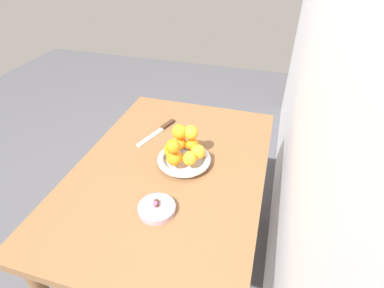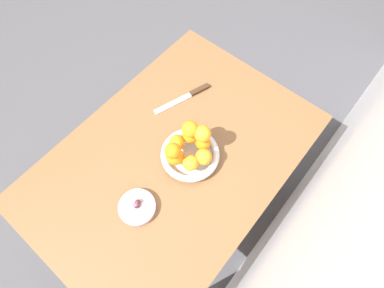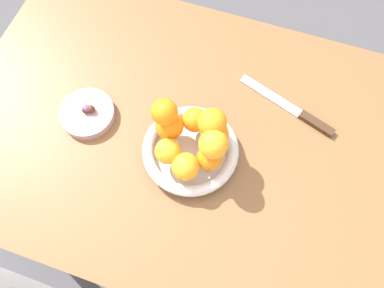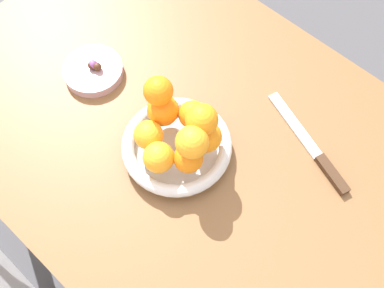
{
  "view_description": "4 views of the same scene",
  "coord_description": "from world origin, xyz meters",
  "px_view_note": "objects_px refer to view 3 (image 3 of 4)",
  "views": [
    {
      "loc": [
        0.87,
        0.35,
        1.54
      ],
      "look_at": [
        -0.04,
        0.08,
        0.85
      ],
      "focal_mm": 28.0,
      "sensor_mm": 36.0,
      "label": 1
    },
    {
      "loc": [
        0.31,
        0.35,
        1.78
      ],
      "look_at": [
        -0.05,
        0.05,
        0.85
      ],
      "focal_mm": 28.0,
      "sensor_mm": 36.0,
      "label": 2
    },
    {
      "loc": [
        -0.14,
        0.35,
        1.55
      ],
      "look_at": [
        -0.05,
        0.08,
        0.87
      ],
      "focal_mm": 35.0,
      "sensor_mm": 36.0,
      "label": 3
    },
    {
      "loc": [
        -0.36,
        0.35,
        1.61
      ],
      "look_at": [
        -0.08,
        0.04,
        0.81
      ],
      "focal_mm": 45.0,
      "sensor_mm": 36.0,
      "label": 4
    }
  ],
  "objects_px": {
    "dining_table": "(183,145)",
    "candy_ball_3": "(85,110)",
    "orange_0": "(195,120)",
    "orange_1": "(169,126)",
    "orange_5": "(215,134)",
    "fruit_bowl": "(190,150)",
    "orange_8": "(164,112)",
    "orange_7": "(213,144)",
    "orange_4": "(210,158)",
    "candy_ball_2": "(91,109)",
    "knife": "(294,110)",
    "orange_6": "(212,123)",
    "candy_ball_0": "(85,110)",
    "orange_3": "(186,167)",
    "orange_2": "(166,151)",
    "candy_dish": "(87,114)",
    "candy_ball_1": "(86,108)"
  },
  "relations": [
    {
      "from": "candy_ball_0",
      "to": "orange_3",
      "type": "bearing_deg",
      "value": 165.48
    },
    {
      "from": "orange_0",
      "to": "orange_5",
      "type": "bearing_deg",
      "value": 159.48
    },
    {
      "from": "orange_4",
      "to": "orange_7",
      "type": "xyz_separation_m",
      "value": [
        -0.0,
        -0.01,
        0.06
      ]
    },
    {
      "from": "orange_1",
      "to": "candy_ball_3",
      "type": "bearing_deg",
      "value": 1.86
    },
    {
      "from": "orange_0",
      "to": "orange_2",
      "type": "distance_m",
      "value": 0.1
    },
    {
      "from": "dining_table",
      "to": "orange_7",
      "type": "bearing_deg",
      "value": 146.02
    },
    {
      "from": "orange_0",
      "to": "candy_ball_0",
      "type": "relative_size",
      "value": 3.76
    },
    {
      "from": "orange_4",
      "to": "candy_ball_3",
      "type": "distance_m",
      "value": 0.32
    },
    {
      "from": "fruit_bowl",
      "to": "orange_7",
      "type": "distance_m",
      "value": 0.12
    },
    {
      "from": "fruit_bowl",
      "to": "orange_6",
      "type": "distance_m",
      "value": 0.12
    },
    {
      "from": "fruit_bowl",
      "to": "candy_ball_2",
      "type": "bearing_deg",
      "value": -4.61
    },
    {
      "from": "orange_0",
      "to": "orange_3",
      "type": "xyz_separation_m",
      "value": [
        -0.02,
        0.11,
        0.0
      ]
    },
    {
      "from": "orange_2",
      "to": "orange_6",
      "type": "height_order",
      "value": "orange_6"
    },
    {
      "from": "candy_dish",
      "to": "orange_6",
      "type": "xyz_separation_m",
      "value": [
        -0.3,
        -0.01,
        0.12
      ]
    },
    {
      "from": "orange_1",
      "to": "orange_7",
      "type": "xyz_separation_m",
      "value": [
        -0.11,
        0.03,
        0.05
      ]
    },
    {
      "from": "dining_table",
      "to": "orange_2",
      "type": "xyz_separation_m",
      "value": [
        0.0,
        0.08,
        0.16
      ]
    },
    {
      "from": "orange_7",
      "to": "orange_8",
      "type": "bearing_deg",
      "value": -16.44
    },
    {
      "from": "fruit_bowl",
      "to": "orange_2",
      "type": "bearing_deg",
      "value": 38.59
    },
    {
      "from": "orange_2",
      "to": "knife",
      "type": "distance_m",
      "value": 0.34
    },
    {
      "from": "orange_4",
      "to": "candy_ball_2",
      "type": "relative_size",
      "value": 3.04
    },
    {
      "from": "candy_ball_0",
      "to": "candy_ball_3",
      "type": "bearing_deg",
      "value": 45.9
    },
    {
      "from": "candy_dish",
      "to": "orange_0",
      "type": "distance_m",
      "value": 0.27
    },
    {
      "from": "orange_4",
      "to": "candy_ball_0",
      "type": "height_order",
      "value": "orange_4"
    },
    {
      "from": "orange_0",
      "to": "orange_1",
      "type": "bearing_deg",
      "value": 34.85
    },
    {
      "from": "orange_3",
      "to": "orange_6",
      "type": "bearing_deg",
      "value": -108.21
    },
    {
      "from": "fruit_bowl",
      "to": "orange_4",
      "type": "height_order",
      "value": "orange_4"
    },
    {
      "from": "orange_6",
      "to": "knife",
      "type": "bearing_deg",
      "value": -136.62
    },
    {
      "from": "orange_0",
      "to": "orange_4",
      "type": "bearing_deg",
      "value": 127.97
    },
    {
      "from": "fruit_bowl",
      "to": "candy_ball_2",
      "type": "relative_size",
      "value": 11.92
    },
    {
      "from": "candy_ball_3",
      "to": "knife",
      "type": "xyz_separation_m",
      "value": [
        -0.47,
        -0.17,
        -0.03
      ]
    },
    {
      "from": "orange_2",
      "to": "orange_5",
      "type": "bearing_deg",
      "value": -141.41
    },
    {
      "from": "orange_7",
      "to": "orange_8",
      "type": "relative_size",
      "value": 1.07
    },
    {
      "from": "orange_3",
      "to": "candy_ball_1",
      "type": "distance_m",
      "value": 0.29
    },
    {
      "from": "fruit_bowl",
      "to": "orange_8",
      "type": "relative_size",
      "value": 3.88
    },
    {
      "from": "orange_5",
      "to": "candy_dish",
      "type": "bearing_deg",
      "value": 3.71
    },
    {
      "from": "candy_dish",
      "to": "orange_1",
      "type": "distance_m",
      "value": 0.22
    },
    {
      "from": "candy_ball_0",
      "to": "orange_0",
      "type": "bearing_deg",
      "value": -171.24
    },
    {
      "from": "candy_dish",
      "to": "orange_4",
      "type": "height_order",
      "value": "orange_4"
    },
    {
      "from": "candy_ball_2",
      "to": "knife",
      "type": "relative_size",
      "value": 0.07
    },
    {
      "from": "dining_table",
      "to": "candy_ball_3",
      "type": "distance_m",
      "value": 0.26
    },
    {
      "from": "orange_1",
      "to": "orange_3",
      "type": "distance_m",
      "value": 0.1
    },
    {
      "from": "orange_6",
      "to": "orange_2",
      "type": "bearing_deg",
      "value": 38.89
    },
    {
      "from": "orange_7",
      "to": "knife",
      "type": "distance_m",
      "value": 0.28
    },
    {
      "from": "orange_0",
      "to": "orange_5",
      "type": "relative_size",
      "value": 0.91
    },
    {
      "from": "dining_table",
      "to": "candy_ball_2",
      "type": "distance_m",
      "value": 0.25
    },
    {
      "from": "orange_5",
      "to": "candy_ball_3",
      "type": "height_order",
      "value": "orange_5"
    },
    {
      "from": "orange_4",
      "to": "orange_6",
      "type": "distance_m",
      "value": 0.08
    },
    {
      "from": "orange_4",
      "to": "candy_ball_1",
      "type": "relative_size",
      "value": 2.87
    },
    {
      "from": "orange_4",
      "to": "orange_5",
      "type": "distance_m",
      "value": 0.06
    },
    {
      "from": "orange_0",
      "to": "orange_4",
      "type": "distance_m",
      "value": 0.1
    }
  ]
}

